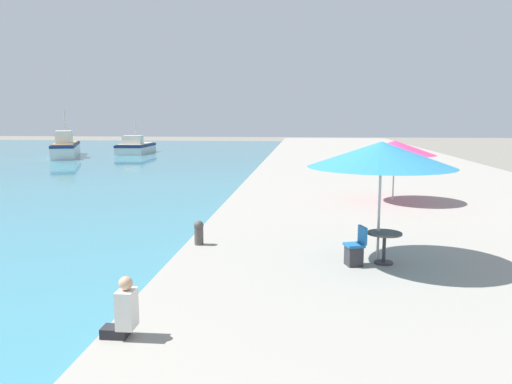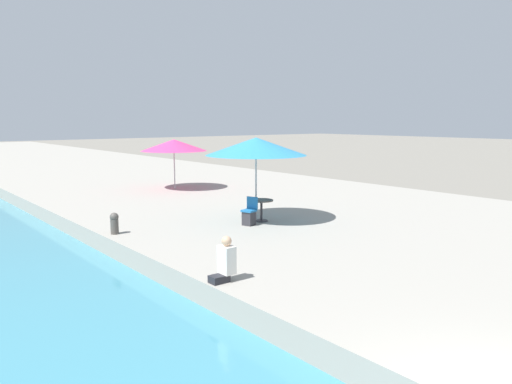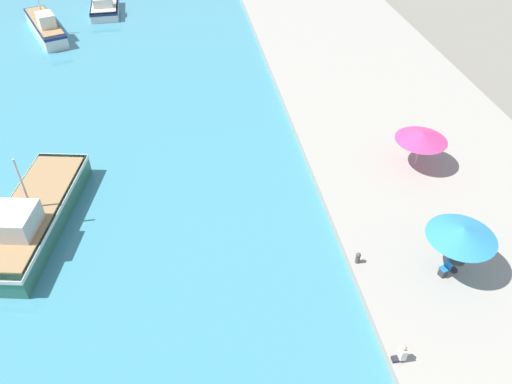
{
  "view_description": "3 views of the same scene",
  "coord_description": "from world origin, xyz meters",
  "px_view_note": "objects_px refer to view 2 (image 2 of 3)",
  "views": [
    {
      "loc": [
        3.16,
        -0.54,
        3.97
      ],
      "look_at": [
        1.5,
        16.55,
        1.38
      ],
      "focal_mm": 35.0,
      "sensor_mm": 36.0,
      "label": 1
    },
    {
      "loc": [
        -5.47,
        -1.88,
        4.0
      ],
      "look_at": [
        4.92,
        11.11,
        1.58
      ],
      "focal_mm": 35.0,
      "sensor_mm": 36.0,
      "label": 2
    },
    {
      "loc": [
        -7.54,
        -4.29,
        19.74
      ],
      "look_at": [
        -4.0,
        18.0,
        1.18
      ],
      "focal_mm": 35.0,
      "sensor_mm": 36.0,
      "label": 3
    }
  ],
  "objects_px": {
    "cafe_umbrella_pink": "(256,146)",
    "cafe_umbrella_white": "(174,145)",
    "mooring_bollard": "(114,223)",
    "cafe_chair_left": "(249,215)",
    "cafe_table": "(261,206)",
    "person_at_quay": "(225,262)"
  },
  "relations": [
    {
      "from": "mooring_bollard",
      "to": "person_at_quay",
      "type": "bearing_deg",
      "value": -89.51
    },
    {
      "from": "cafe_table",
      "to": "mooring_bollard",
      "type": "relative_size",
      "value": 1.22
    },
    {
      "from": "cafe_umbrella_pink",
      "to": "mooring_bollard",
      "type": "xyz_separation_m",
      "value": [
        -4.53,
        1.16,
        -2.19
      ]
    },
    {
      "from": "cafe_umbrella_white",
      "to": "mooring_bollard",
      "type": "distance_m",
      "value": 10.11
    },
    {
      "from": "cafe_chair_left",
      "to": "mooring_bollard",
      "type": "xyz_separation_m",
      "value": [
        -3.97,
        1.52,
        0.02
      ]
    },
    {
      "from": "cafe_umbrella_pink",
      "to": "cafe_chair_left",
      "type": "xyz_separation_m",
      "value": [
        -0.57,
        -0.36,
        -2.21
      ]
    },
    {
      "from": "cafe_umbrella_pink",
      "to": "mooring_bollard",
      "type": "bearing_deg",
      "value": 165.68
    },
    {
      "from": "cafe_umbrella_white",
      "to": "mooring_bollard",
      "type": "xyz_separation_m",
      "value": [
        -6.38,
        -7.63,
        -1.82
      ]
    },
    {
      "from": "cafe_umbrella_pink",
      "to": "cafe_chair_left",
      "type": "relative_size",
      "value": 3.72
    },
    {
      "from": "cafe_chair_left",
      "to": "person_at_quay",
      "type": "height_order",
      "value": "person_at_quay"
    },
    {
      "from": "cafe_umbrella_pink",
      "to": "cafe_chair_left",
      "type": "distance_m",
      "value": 2.31
    },
    {
      "from": "cafe_umbrella_pink",
      "to": "mooring_bollard",
      "type": "distance_m",
      "value": 5.16
    },
    {
      "from": "cafe_table",
      "to": "person_at_quay",
      "type": "distance_m",
      "value": 6.38
    },
    {
      "from": "cafe_umbrella_pink",
      "to": "cafe_table",
      "type": "height_order",
      "value": "cafe_umbrella_pink"
    },
    {
      "from": "cafe_umbrella_white",
      "to": "cafe_table",
      "type": "distance_m",
      "value": 9.24
    },
    {
      "from": "cafe_umbrella_pink",
      "to": "cafe_umbrella_white",
      "type": "relative_size",
      "value": 1.04
    },
    {
      "from": "cafe_umbrella_pink",
      "to": "cafe_table",
      "type": "bearing_deg",
      "value": -48.25
    },
    {
      "from": "cafe_umbrella_pink",
      "to": "mooring_bollard",
      "type": "relative_size",
      "value": 5.18
    },
    {
      "from": "cafe_table",
      "to": "cafe_chair_left",
      "type": "relative_size",
      "value": 0.88
    },
    {
      "from": "cafe_umbrella_pink",
      "to": "cafe_umbrella_white",
      "type": "xyz_separation_m",
      "value": [
        1.84,
        8.79,
        -0.36
      ]
    },
    {
      "from": "cafe_table",
      "to": "person_at_quay",
      "type": "bearing_deg",
      "value": -136.22
    },
    {
      "from": "cafe_umbrella_pink",
      "to": "cafe_chair_left",
      "type": "height_order",
      "value": "cafe_umbrella_pink"
    }
  ]
}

